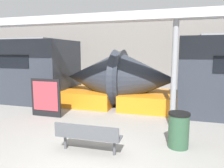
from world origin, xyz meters
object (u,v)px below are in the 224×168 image
(bench_near, at_px, (88,135))
(poster_board, at_px, (46,98))
(support_column_near, at_px, (174,75))
(trash_bin, at_px, (179,130))

(bench_near, bearing_deg, poster_board, 137.91)
(support_column_near, bearing_deg, trash_bin, -82.82)
(bench_near, height_order, trash_bin, trash_bin)
(bench_near, bearing_deg, support_column_near, 51.36)
(trash_bin, distance_m, support_column_near, 2.03)
(poster_board, height_order, support_column_near, support_column_near)
(poster_board, bearing_deg, support_column_near, 1.30)
(bench_near, height_order, poster_board, poster_board)
(trash_bin, height_order, support_column_near, support_column_near)
(trash_bin, distance_m, poster_board, 5.20)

